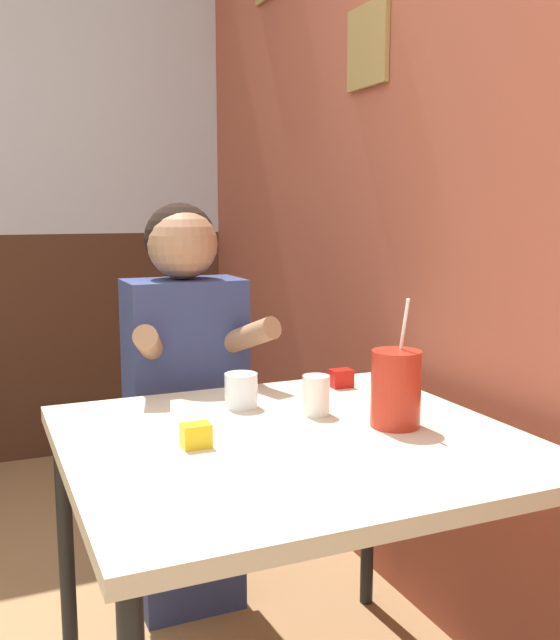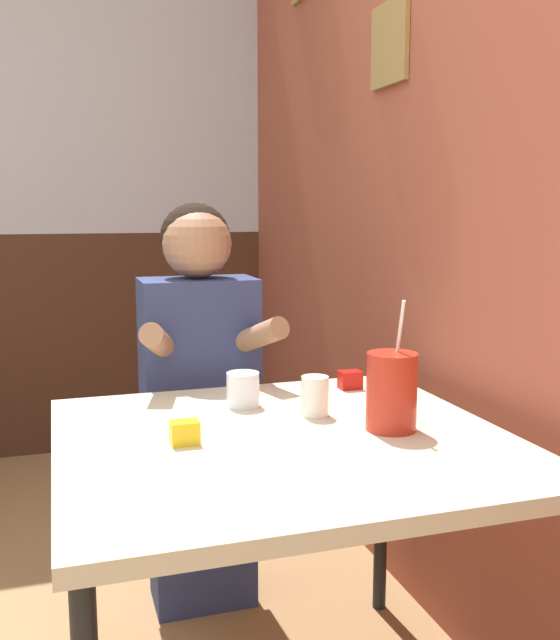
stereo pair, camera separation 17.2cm
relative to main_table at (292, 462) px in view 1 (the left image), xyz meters
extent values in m
cube|color=#9E4C38|center=(0.60, 0.95, 0.68)|extent=(0.06, 4.52, 2.70)
cube|color=olive|center=(0.56, 0.67, 1.06)|extent=(0.02, 0.24, 0.25)
cube|color=beige|center=(0.00, 0.00, 0.04)|extent=(0.97, 0.92, 0.04)
cylinder|color=black|center=(-0.45, 0.42, -0.32)|extent=(0.04, 0.04, 0.69)
cylinder|color=black|center=(0.45, 0.42, -0.32)|extent=(0.04, 0.04, 0.69)
cube|color=navy|center=(-0.06, 0.63, -0.44)|extent=(0.31, 0.20, 0.45)
cube|color=navy|center=(-0.06, 0.63, 0.07)|extent=(0.34, 0.20, 0.57)
sphere|color=black|center=(-0.06, 0.66, 0.47)|extent=(0.21, 0.21, 0.21)
sphere|color=#9E7051|center=(-0.06, 0.63, 0.45)|extent=(0.20, 0.20, 0.20)
cylinder|color=#9E7051|center=(-0.20, 0.49, 0.19)|extent=(0.14, 0.27, 0.15)
cylinder|color=#9E7051|center=(0.07, 0.49, 0.19)|extent=(0.14, 0.27, 0.15)
cylinder|color=#B22819|center=(0.24, -0.03, 0.15)|extent=(0.11, 0.11, 0.18)
cylinder|color=white|center=(0.26, -0.03, 0.29)|extent=(0.01, 0.04, 0.14)
cylinder|color=silver|center=(-0.02, 0.26, 0.10)|extent=(0.08, 0.08, 0.09)
cylinder|color=silver|center=(0.12, 0.12, 0.11)|extent=(0.07, 0.07, 0.10)
cube|color=#B7140F|center=(0.30, 0.34, 0.09)|extent=(0.06, 0.04, 0.05)
cube|color=yellow|center=(-0.22, 0.01, 0.09)|extent=(0.06, 0.04, 0.05)
camera|label=1|loc=(-0.62, -1.37, 0.56)|focal=40.00mm
camera|label=2|loc=(-0.46, -1.43, 0.56)|focal=40.00mm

